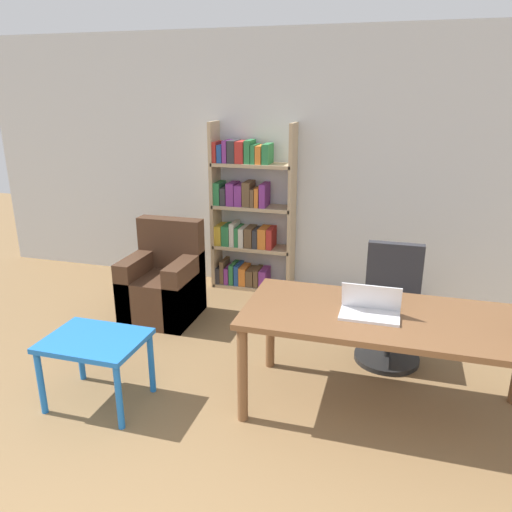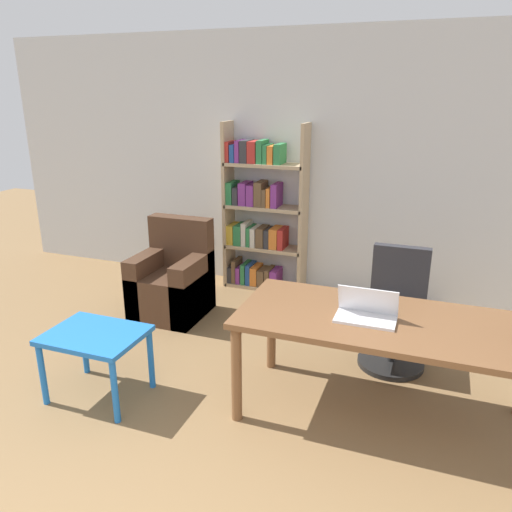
% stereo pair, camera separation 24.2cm
% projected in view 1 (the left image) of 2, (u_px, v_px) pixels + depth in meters
% --- Properties ---
extents(wall_back, '(8.00, 0.06, 2.70)m').
position_uv_depth(wall_back, '(325.00, 167.00, 5.16)').
color(wall_back, silver).
rests_on(wall_back, ground_plane).
extents(desk, '(1.90, 0.84, 0.72)m').
position_uv_depth(desk, '(389.00, 327.00, 3.24)').
color(desk, brown).
rests_on(desk, ground_plane).
extents(laptop, '(0.38, 0.21, 0.21)m').
position_uv_depth(laptop, '(370.00, 309.00, 3.20)').
color(laptop, silver).
rests_on(laptop, desk).
extents(office_chair, '(0.52, 0.52, 0.94)m').
position_uv_depth(office_chair, '(391.00, 310.00, 4.02)').
color(office_chair, black).
rests_on(office_chair, ground_plane).
extents(side_table_blue, '(0.66, 0.51, 0.50)m').
position_uv_depth(side_table_blue, '(95.00, 348.00, 3.41)').
color(side_table_blue, blue).
rests_on(side_table_blue, ground_plane).
extents(armchair, '(0.64, 0.65, 0.93)m').
position_uv_depth(armchair, '(164.00, 286.00, 4.80)').
color(armchair, '#472D1E').
rests_on(armchair, ground_plane).
extents(bookshelf, '(0.89, 0.28, 1.80)m').
position_uv_depth(bookshelf, '(247.00, 216.00, 5.37)').
color(bookshelf, tan).
rests_on(bookshelf, ground_plane).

